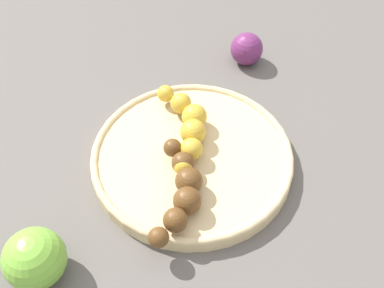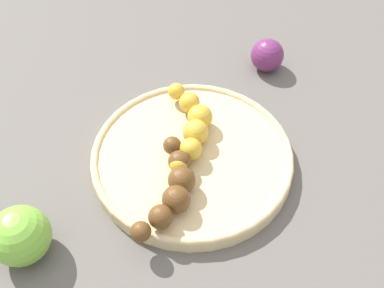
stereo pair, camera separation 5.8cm
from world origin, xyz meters
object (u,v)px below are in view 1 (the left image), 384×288
Objects in this scene: apple_green at (35,259)px; plum_purple at (247,49)px; banana_spotted at (188,125)px; banana_overripe at (181,190)px; fruit_bowl at (192,157)px.

plum_purple is at bearing -121.08° from apple_green.
banana_overripe is at bearing -105.97° from banana_spotted.
fruit_bowl is 0.23m from apple_green.
apple_green reaches higher than banana_spotted.
banana_overripe is (0.00, 0.10, -0.00)m from banana_spotted.
banana_spotted reaches higher than plum_purple.
fruit_bowl is 3.90× the size of apple_green.
banana_spotted and banana_overripe have the same top height.
fruit_bowl is 0.23m from plum_purple.
banana_spotted is at bearing 90.79° from banana_overripe.
fruit_bowl is at bearing 71.09° from plum_purple.
apple_green reaches higher than plum_purple.
banana_spotted is at bearing 65.81° from plum_purple.
plum_purple reaches higher than fruit_bowl.
plum_purple is at bearing 50.58° from banana_spotted.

